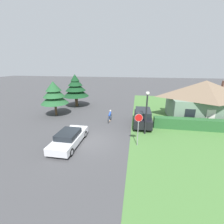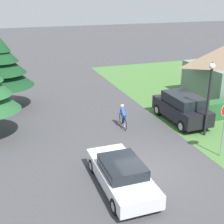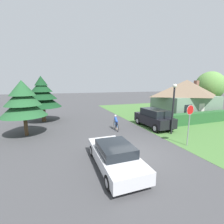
# 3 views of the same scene
# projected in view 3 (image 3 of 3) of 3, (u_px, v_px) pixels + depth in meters

# --- Properties ---
(ground_plane) EXTENTS (140.00, 140.00, 0.00)m
(ground_plane) POSITION_uv_depth(u_px,v_px,m) (134.00, 155.00, 9.24)
(ground_plane) COLOR #424244
(grass_verge_right) EXTENTS (16.00, 36.00, 0.01)m
(grass_verge_right) POSITION_uv_depth(u_px,v_px,m) (209.00, 123.00, 16.84)
(grass_verge_right) COLOR #477538
(grass_verge_right) RESTS_ON ground
(cottage_house) EXTENTS (8.51, 5.55, 4.90)m
(cottage_house) POSITION_uv_depth(u_px,v_px,m) (186.00, 97.00, 20.37)
(cottage_house) COLOR slate
(cottage_house) RESTS_ON ground
(hedge_row) EXTENTS (10.55, 0.90, 1.20)m
(hedge_row) POSITION_uv_depth(u_px,v_px,m) (203.00, 117.00, 17.07)
(hedge_row) COLOR #285B2D
(hedge_row) RESTS_ON ground
(sedan_left_lane) EXTENTS (1.91, 4.66, 1.31)m
(sedan_left_lane) POSITION_uv_depth(u_px,v_px,m) (115.00, 155.00, 7.80)
(sedan_left_lane) COLOR silver
(sedan_left_lane) RESTS_ON ground
(cyclist) EXTENTS (0.44, 1.70, 1.44)m
(cyclist) POSITION_uv_depth(u_px,v_px,m) (116.00, 123.00, 14.27)
(cyclist) COLOR black
(cyclist) RESTS_ON ground
(parked_suv_right) EXTENTS (2.00, 4.53, 1.88)m
(parked_suv_right) POSITION_uv_depth(u_px,v_px,m) (154.00, 118.00, 15.09)
(parked_suv_right) COLOR black
(parked_suv_right) RESTS_ON ground
(stop_sign) EXTENTS (0.67, 0.09, 2.91)m
(stop_sign) POSITION_uv_depth(u_px,v_px,m) (189.00, 118.00, 10.31)
(stop_sign) COLOR gray
(stop_sign) RESTS_ON ground
(street_lamp) EXTENTS (0.34, 0.34, 4.43)m
(street_lamp) POSITION_uv_depth(u_px,v_px,m) (173.00, 103.00, 12.68)
(street_lamp) COLOR black
(street_lamp) RESTS_ON ground
(conifer_tall_near) EXTENTS (3.61, 3.61, 4.65)m
(conifer_tall_near) POSITION_uv_depth(u_px,v_px,m) (23.00, 101.00, 12.32)
(conifer_tall_near) COLOR #4C3823
(conifer_tall_near) RESTS_ON ground
(conifer_tall_far) EXTENTS (4.17, 4.17, 5.25)m
(conifer_tall_far) POSITION_uv_depth(u_px,v_px,m) (42.00, 95.00, 17.13)
(conifer_tall_far) COLOR #4C3823
(conifer_tall_far) RESTS_ON ground
(deciduous_tree_right) EXTENTS (4.28, 4.28, 6.31)m
(deciduous_tree_right) POSITION_uv_depth(u_px,v_px,m) (210.00, 86.00, 23.75)
(deciduous_tree_right) COLOR #4C3823
(deciduous_tree_right) RESTS_ON ground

